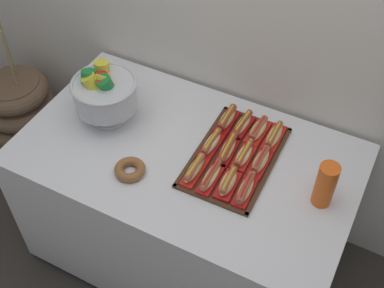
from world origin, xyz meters
The scene contains 19 objects.
ground_plane centered at (0.00, 0.00, 0.00)m, with size 10.00×10.00×0.00m, color #38332D.
buffet_table centered at (0.00, 0.00, 0.42)m, with size 1.46×0.86×0.79m.
floor_vase centered at (-1.20, 0.18, 0.29)m, with size 0.47×0.47×1.10m.
serving_tray centered at (0.20, 0.07, 0.80)m, with size 0.34×0.53×0.01m.
hot_dog_0 centered at (0.09, -0.10, 0.83)m, with size 0.06×0.17×0.06m.
hot_dog_1 centered at (0.16, -0.10, 0.83)m, with size 0.06×0.18×0.06m.
hot_dog_2 centered at (0.24, -0.10, 0.83)m, with size 0.08×0.16×0.06m.
hot_dog_3 centered at (0.31, -0.09, 0.83)m, with size 0.07×0.17×0.06m.
hot_dog_4 centered at (0.08, 0.07, 0.83)m, with size 0.06×0.16×0.06m.
hot_dog_5 centered at (0.16, 0.07, 0.83)m, with size 0.07×0.19×0.06m.
hot_dog_6 centered at (0.23, 0.07, 0.83)m, with size 0.07×0.16×0.06m.
hot_dog_7 centered at (0.31, 0.07, 0.83)m, with size 0.06×0.16×0.06m.
hot_dog_8 centered at (0.08, 0.23, 0.83)m, with size 0.07×0.16×0.06m.
hot_dog_9 centered at (0.16, 0.23, 0.83)m, with size 0.06×0.17×0.06m.
hot_dog_10 centered at (0.23, 0.23, 0.83)m, with size 0.07×0.17×0.06m.
hot_dog_11 centered at (0.31, 0.24, 0.83)m, with size 0.07×0.18×0.06m.
punch_bowl centered at (-0.42, 0.03, 0.95)m, with size 0.29×0.29×0.27m.
cup_stack centered at (0.59, 0.02, 0.90)m, with size 0.08×0.08×0.21m.
donut centered at (-0.16, -0.21, 0.81)m, with size 0.13×0.13×0.04m.
Camera 1 is at (0.69, -1.28, 2.42)m, focal length 47.25 mm.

